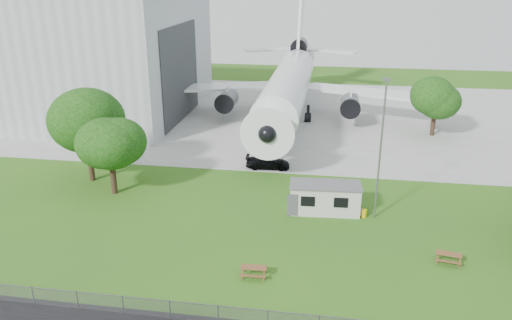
# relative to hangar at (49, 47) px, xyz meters

# --- Properties ---
(ground) EXTENTS (160.00, 160.00, 0.00)m
(ground) POSITION_rel_hangar_xyz_m (37.97, -36.00, -9.41)
(ground) COLOR #3F771A
(concrete_apron) EXTENTS (120.00, 46.00, 0.03)m
(concrete_apron) POSITION_rel_hangar_xyz_m (37.97, 2.00, -9.39)
(concrete_apron) COLOR #B7B7B2
(concrete_apron) RESTS_ON ground
(hangar) EXTENTS (43.00, 31.00, 18.55)m
(hangar) POSITION_rel_hangar_xyz_m (0.00, 0.00, 0.00)
(hangar) COLOR #B2B7BC
(hangar) RESTS_ON ground
(airliner) EXTENTS (46.36, 47.73, 17.69)m
(airliner) POSITION_rel_hangar_xyz_m (35.97, -0.14, -4.14)
(airliner) COLOR white
(airliner) RESTS_ON ground
(site_cabin) EXTENTS (6.83, 3.07, 2.62)m
(site_cabin) POSITION_rel_hangar_xyz_m (41.88, -29.31, -8.09)
(site_cabin) COLOR beige
(site_cabin) RESTS_ON ground
(picnic_west) EXTENTS (1.84, 1.55, 0.76)m
(picnic_west) POSITION_rel_hangar_xyz_m (37.30, -40.25, -9.41)
(picnic_west) COLOR brown
(picnic_west) RESTS_ON ground
(picnic_east) EXTENTS (2.05, 1.81, 0.76)m
(picnic_east) POSITION_rel_hangar_xyz_m (51.00, -36.32, -9.41)
(picnic_east) COLOR brown
(picnic_east) RESTS_ON ground
(lamp_mast) EXTENTS (0.16, 0.16, 12.00)m
(lamp_mast) POSITION_rel_hangar_xyz_m (46.17, -29.80, -3.41)
(lamp_mast) COLOR slate
(lamp_mast) RESTS_ON ground
(tree_west_big) EXTENTS (7.99, 7.99, 10.20)m
(tree_west_big) POSITION_rel_hangar_xyz_m (18.33, -25.79, -3.22)
(tree_west_big) COLOR #382619
(tree_west_big) RESTS_ON ground
(tree_west_small) EXTENTS (6.49, 6.49, 8.39)m
(tree_west_small) POSITION_rel_hangar_xyz_m (21.89, -28.45, -4.27)
(tree_west_small) COLOR #382619
(tree_west_small) RESTS_ON ground
(tree_far_apron) EXTENTS (6.67, 6.67, 8.27)m
(tree_far_apron) POSITION_rel_hangar_xyz_m (55.07, -4.98, -4.48)
(tree_far_apron) COLOR #382619
(tree_far_apron) RESTS_ON ground
(car_apron_van) EXTENTS (4.83, 2.23, 1.37)m
(car_apron_van) POSITION_rel_hangar_xyz_m (35.54, -19.78, -8.72)
(car_apron_van) COLOR black
(car_apron_van) RESTS_ON ground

